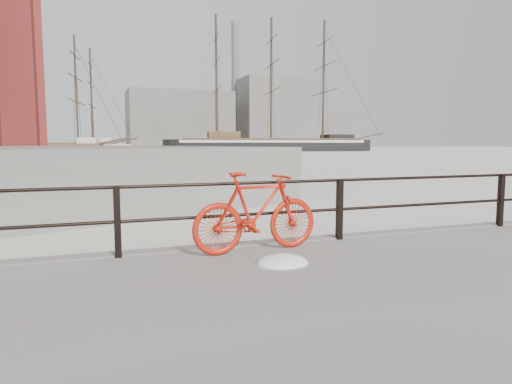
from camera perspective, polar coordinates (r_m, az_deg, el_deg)
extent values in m
plane|color=white|center=(10.07, 27.38, -5.61)|extent=(400.00, 400.00, 0.00)
imported|color=red|center=(6.62, 0.07, -2.51)|extent=(1.96, 0.46, 1.17)
ellipsoid|color=white|center=(6.04, 3.32, -7.82)|extent=(0.71, 0.55, 0.25)
cube|color=gray|center=(149.33, -9.56, 8.78)|extent=(32.00, 18.00, 18.00)
cube|color=gray|center=(164.26, 2.36, 9.66)|extent=(26.00, 20.00, 24.00)
cube|color=gray|center=(178.44, 8.65, 7.71)|extent=(20.00, 16.00, 14.00)
cylinder|color=gray|center=(165.44, -2.58, 13.11)|extent=(2.80, 2.80, 44.00)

